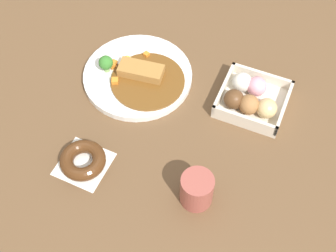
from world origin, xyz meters
The scene contains 5 objects.
ground_plane centered at (0.00, 0.00, 0.00)m, with size 1.60×1.60×0.00m, color brown.
curry_plate centered at (-0.13, 0.05, 0.01)m, with size 0.29×0.29×0.07m.
donut_box centered at (0.17, 0.08, 0.03)m, with size 0.17×0.16×0.06m.
chocolate_ring_donut centered at (-0.14, -0.24, 0.02)m, with size 0.12×0.12×0.03m.
coffee_mug centered at (0.14, -0.21, 0.04)m, with size 0.07×0.07×0.08m, color #9E4C42.
Camera 1 is at (0.26, -0.66, 0.96)m, focal length 49.72 mm.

